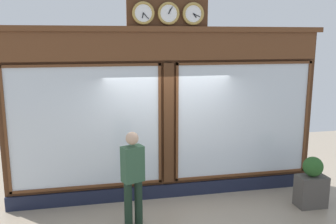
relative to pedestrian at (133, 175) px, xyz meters
The scene contains 4 objects.
shop_facade 1.64m from the pedestrian, 125.56° to the right, with size 6.43×0.42×3.98m.
pedestrian is the anchor object (origin of this frame).
planter_box 3.52m from the pedestrian, behind, with size 0.56×0.36×0.62m, color #4C4742.
planter_shrub 3.47m from the pedestrian, behind, with size 0.38×0.38×0.38m, color #285623.
Camera 1 is at (1.45, 6.95, 3.22)m, focal length 39.12 mm.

